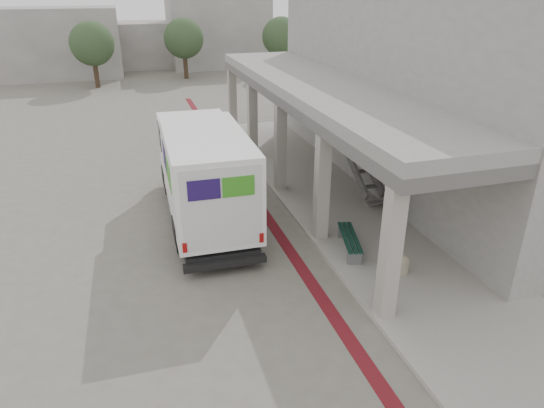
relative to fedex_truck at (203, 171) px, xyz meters
name	(u,v)px	position (x,y,z in m)	size (l,w,h in m)	color
ground	(258,258)	(0.99, -2.97, -1.69)	(120.00, 120.00, 0.00)	#635D55
bike_lane_stripe	(271,223)	(1.99, -0.97, -1.69)	(0.35, 40.00, 0.01)	maroon
sidewalk	(383,237)	(4.99, -2.97, -1.63)	(4.40, 28.00, 0.12)	gray
transit_building	(400,94)	(7.82, 1.53, 1.71)	(7.60, 17.00, 7.00)	gray
distant_backdrop	(121,39)	(-1.86, 32.91, 1.01)	(28.00, 10.00, 6.50)	gray
tree_left	(92,44)	(-4.01, 25.03, 1.49)	(3.20, 3.20, 4.80)	#38281C
tree_mid	(184,38)	(2.99, 27.03, 1.49)	(3.20, 3.20, 4.80)	#38281C
tree_right	(281,37)	(10.99, 26.03, 1.49)	(3.20, 3.20, 4.80)	#38281C
fedex_truck	(203,171)	(0.00, 0.00, 0.00)	(2.50, 7.51, 3.18)	black
bench	(350,240)	(3.59, -3.50, -1.26)	(0.87, 1.92, 0.44)	slate
bollard_near	(402,264)	(4.42, -5.01, -1.31)	(0.35, 0.35, 0.53)	gray
bollard_far	(322,227)	(3.17, -2.43, -1.30)	(0.36, 0.36, 0.54)	gray
utility_cabinet	(399,204)	(5.99, -2.08, -1.03)	(0.49, 0.65, 1.08)	slate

